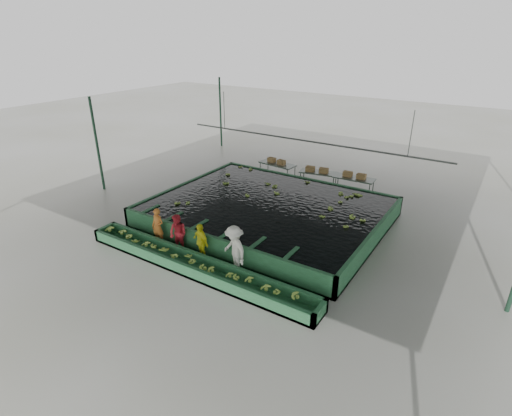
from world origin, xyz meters
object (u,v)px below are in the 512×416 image
Objects in this scene: worker_d at (234,250)px; box_stack_mid at (317,172)px; worker_a at (158,227)px; box_stack_right at (354,177)px; packing_table_mid at (318,180)px; worker_c at (201,242)px; worker_b at (178,234)px; flotation_tank at (268,211)px; sorting_trough at (195,266)px; packing_table_right at (353,186)px; box_stack_left at (276,163)px; packing_table_left at (277,171)px.

worker_d is 1.47× the size of box_stack_mid.
box_stack_right is at bearing 60.89° from worker_a.
worker_a reaches higher than packing_table_mid.
worker_c reaches higher than box_stack_mid.
box_stack_mid is (0.44, 9.33, 0.18)m from worker_c.
worker_d is 9.50m from box_stack_right.
worker_a is at bearing -106.37° from packing_table_mid.
worker_a is 1.00× the size of worker_b.
box_stack_mid is at bearing 71.62° from worker_a.
flotation_tank is at bearing -90.99° from box_stack_mid.
sorting_trough is at bearing -101.97° from box_stack_right.
worker_d is at bearing 33.41° from sorting_trough.
packing_table_right is at bearing 2.72° from box_stack_mid.
sorting_trough is 10.49m from box_stack_left.
worker_c reaches higher than packing_table_left.
worker_b is 0.86× the size of worker_d.
worker_c is at bearing -93.14° from packing_table_mid.
box_stack_mid is at bearing 89.51° from sorting_trough.
packing_table_left is 4.57m from packing_table_right.
worker_d is 10.07m from box_stack_left.
packing_table_left reaches higher than packing_table_right.
box_stack_right reaches higher than sorting_trough.
box_stack_mid is at bearing 0.14° from packing_table_left.
packing_table_left reaches higher than sorting_trough.
worker_c is 1.22× the size of box_stack_mid.
worker_d is at bearing -83.60° from packing_table_mid.
box_stack_left reaches higher than box_stack_mid.
box_stack_right is (4.67, 0.09, -0.01)m from box_stack_left.
packing_table_right is (2.16, 10.23, 0.24)m from sorting_trough.
box_stack_mid is (-2.08, -0.10, 0.44)m from packing_table_right.
worker_b is 9.55m from packing_table_mid.
sorting_trough is at bearing -76.17° from box_stack_left.
worker_a is 0.85× the size of worker_d.
packing_table_right is at bearing 66.89° from worker_b.
sorting_trough is 10.46m from packing_table_right.
worker_b reaches higher than packing_table_right.
packing_table_left is at bearing 115.59° from flotation_tank.
worker_b is (-1.50, 0.80, 0.53)m from sorting_trough.
box_stack_mid reaches higher than packing_table_mid.
worker_c is at bearing 114.02° from sorting_trough.
worker_d is 1.52× the size of box_stack_right.
box_stack_left reaches higher than packing_table_mid.
sorting_trough is 1.78m from worker_b.
worker_a is 3.82m from worker_d.
worker_c is at bearing -2.30° from worker_a.
worker_b reaches higher than sorting_trough.
worker_a is 1.26× the size of box_stack_mid.
flotation_tank is 5.57m from packing_table_right.
flotation_tank is 4.57m from worker_b.
packing_table_right is 1.73× the size of box_stack_mid.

